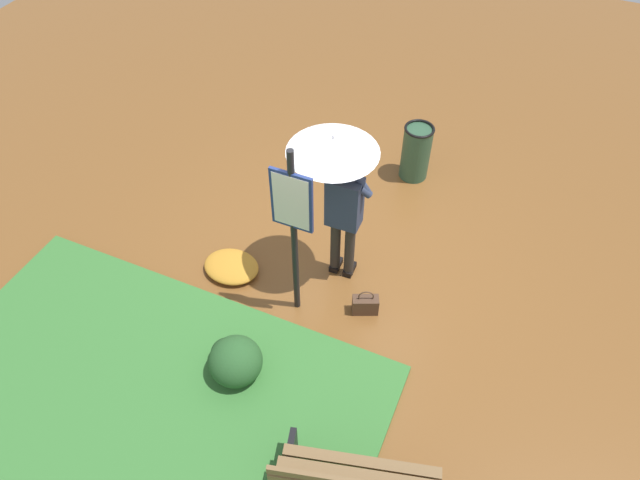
% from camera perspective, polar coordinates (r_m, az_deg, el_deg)
% --- Properties ---
extents(ground_plane, '(18.00, 18.00, 0.00)m').
position_cam_1_polar(ground_plane, '(7.27, 2.12, -1.80)').
color(ground_plane, brown).
extents(grass_verge, '(4.80, 4.00, 0.05)m').
position_cam_1_polar(grass_verge, '(6.27, -19.92, -18.72)').
color(grass_verge, '#387533').
rests_on(grass_verge, ground_plane).
extents(person_with_umbrella, '(0.96, 0.96, 2.04)m').
position_cam_1_polar(person_with_umbrella, '(6.03, 1.79, 6.49)').
color(person_with_umbrella, '#2D2823').
rests_on(person_with_umbrella, ground_plane).
extents(info_sign_post, '(0.44, 0.07, 2.30)m').
position_cam_1_polar(info_sign_post, '(5.71, -2.70, 2.06)').
color(info_sign_post, black).
rests_on(info_sign_post, ground_plane).
extents(handbag, '(0.33, 0.25, 0.37)m').
position_cam_1_polar(handbag, '(6.68, 4.50, -6.39)').
color(handbag, '#4C3323').
rests_on(handbag, ground_plane).
extents(trash_bin, '(0.42, 0.42, 0.83)m').
position_cam_1_polar(trash_bin, '(8.24, 9.47, 8.58)').
color(trash_bin, '#2D5138').
rests_on(trash_bin, ground_plane).
extents(shrub_cluster, '(0.62, 0.56, 0.51)m').
position_cam_1_polar(shrub_cluster, '(6.20, -8.52, -11.63)').
color(shrub_cluster, '#285628').
rests_on(shrub_cluster, ground_plane).
extents(leaf_pile_near_person, '(0.69, 0.56, 0.15)m').
position_cam_1_polar(leaf_pile_near_person, '(7.16, -8.76, -2.61)').
color(leaf_pile_near_person, '#C68428').
rests_on(leaf_pile_near_person, ground_plane).
extents(leaf_pile_by_bench, '(0.60, 0.48, 0.13)m').
position_cam_1_polar(leaf_pile_by_bench, '(8.51, 0.51, 7.69)').
color(leaf_pile_by_bench, '#C68428').
rests_on(leaf_pile_by_bench, ground_plane).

